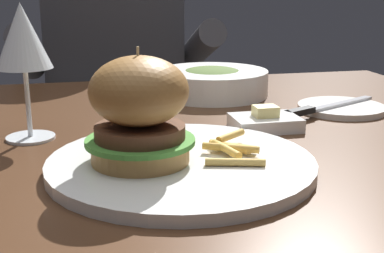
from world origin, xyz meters
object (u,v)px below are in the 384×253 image
(burger_sandwich, at_px, (139,110))
(bread_plate, at_px, (341,108))
(table_knife, at_px, (323,107))
(diner_person, at_px, (116,124))
(soup_bowl, at_px, (212,82))
(main_plate, at_px, (181,164))
(wine_glass, at_px, (23,40))
(butter_dish, at_px, (265,122))

(burger_sandwich, height_order, bread_plate, burger_sandwich)
(table_knife, xyz_separation_m, diner_person, (-0.29, 0.68, -0.19))
(table_knife, xyz_separation_m, soup_bowl, (-0.14, 0.20, 0.01))
(burger_sandwich, relative_size, bread_plate, 0.90)
(main_plate, bearing_deg, wine_glass, 136.68)
(table_knife, bearing_deg, burger_sandwich, -147.91)
(diner_person, bearing_deg, wine_glass, -103.76)
(wine_glass, height_order, table_knife, wine_glass)
(main_plate, bearing_deg, butter_dish, 42.69)
(burger_sandwich, bearing_deg, butter_dish, 35.39)
(butter_dish, bearing_deg, bread_plate, 26.07)
(table_knife, bearing_deg, main_plate, -143.80)
(bread_plate, xyz_separation_m, table_knife, (-0.05, -0.02, 0.01))
(burger_sandwich, distance_m, diner_person, 0.92)
(burger_sandwich, relative_size, butter_dish, 1.35)
(main_plate, xyz_separation_m, table_knife, (0.28, 0.21, 0.01))
(main_plate, height_order, diner_person, diner_person)
(table_knife, bearing_deg, wine_glass, -175.63)
(butter_dish, relative_size, soup_bowl, 0.46)
(main_plate, distance_m, wine_glass, 0.28)
(wine_glass, xyz_separation_m, butter_dish, (0.34, -0.03, -0.13))
(main_plate, height_order, wine_glass, wine_glass)
(burger_sandwich, relative_size, soup_bowl, 0.61)
(wine_glass, relative_size, soup_bowl, 0.87)
(burger_sandwich, xyz_separation_m, bread_plate, (0.38, 0.23, -0.07))
(burger_sandwich, xyz_separation_m, soup_bowl, (0.19, 0.41, -0.05))
(main_plate, relative_size, wine_glass, 1.68)
(burger_sandwich, relative_size, diner_person, 0.11)
(wine_glass, bearing_deg, main_plate, -43.32)
(table_knife, distance_m, soup_bowl, 0.24)
(wine_glass, relative_size, bread_plate, 1.27)
(bread_plate, relative_size, table_knife, 0.73)
(table_knife, height_order, soup_bowl, soup_bowl)
(soup_bowl, bearing_deg, diner_person, 107.66)
(soup_bowl, bearing_deg, bread_plate, -43.21)
(main_plate, xyz_separation_m, wine_glass, (-0.18, 0.17, 0.13))
(butter_dish, xyz_separation_m, diner_person, (-0.17, 0.74, -0.19))
(diner_person, bearing_deg, soup_bowl, -72.34)
(main_plate, distance_m, burger_sandwich, 0.08)
(bread_plate, height_order, diner_person, diner_person)
(bread_plate, xyz_separation_m, butter_dish, (-0.17, -0.08, 0.01))
(wine_glass, relative_size, table_knife, 0.93)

